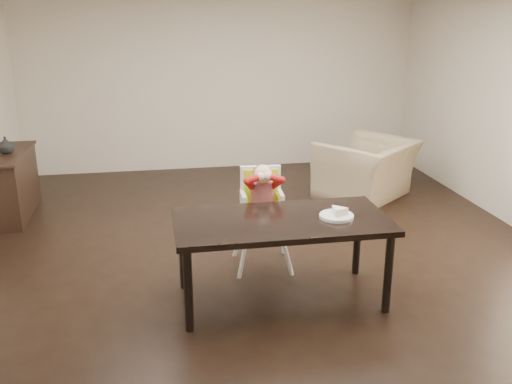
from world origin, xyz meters
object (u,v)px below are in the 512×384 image
at_px(sideboard, 11,184).
at_px(armchair, 367,160).
at_px(high_chair, 262,195).
at_px(dining_table, 282,228).

bearing_deg(sideboard, armchair, -1.02).
bearing_deg(high_chair, dining_table, -84.27).
height_order(dining_table, sideboard, sideboard).
distance_m(dining_table, sideboard, 3.81).
height_order(dining_table, high_chair, high_chair).
xyz_separation_m(dining_table, armchair, (1.73, 2.54, -0.16)).
xyz_separation_m(high_chair, sideboard, (-2.72, 1.90, -0.33)).
xyz_separation_m(dining_table, high_chair, (-0.03, 0.72, 0.06)).
distance_m(high_chair, sideboard, 3.33).
relative_size(high_chair, armchair, 0.88).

